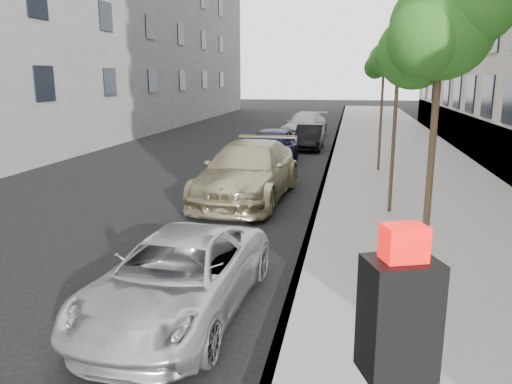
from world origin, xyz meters
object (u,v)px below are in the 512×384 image
(tree_far, at_px, (385,60))
(sedan_rear, at_px, (305,125))
(tree_near, at_px, (444,28))
(minivan, at_px, (178,277))
(tree_mid, at_px, (400,49))
(sedan_black, at_px, (309,137))
(suv, at_px, (248,171))
(sedan_blue, at_px, (271,147))

(tree_far, bearing_deg, sedan_rear, 109.44)
(tree_near, relative_size, minivan, 1.11)
(minivan, bearing_deg, sedan_rear, 93.60)
(tree_near, xyz_separation_m, minivan, (-3.80, -0.19, -3.77))
(tree_mid, height_order, sedan_black, tree_mid)
(minivan, distance_m, suv, 7.93)
(tree_mid, xyz_separation_m, sedan_blue, (-4.52, 7.31, -3.66))
(tree_mid, bearing_deg, tree_far, 90.00)
(minivan, height_order, suv, suv)
(minivan, height_order, sedan_blue, sedan_blue)
(sedan_black, height_order, sedan_rear, sedan_rear)
(sedan_rear, bearing_deg, sedan_black, -74.28)
(tree_near, bearing_deg, sedan_blue, 108.12)
(tree_mid, xyz_separation_m, suv, (-4.28, 1.23, -3.59))
(tree_far, relative_size, sedan_blue, 1.04)
(minivan, distance_m, sedan_blue, 14.01)
(tree_near, height_order, suv, tree_near)
(tree_mid, relative_size, suv, 0.83)
(suv, relative_size, sedan_black, 1.56)
(tree_near, distance_m, tree_far, 13.00)
(tree_mid, distance_m, sedan_blue, 9.34)
(tree_near, relative_size, tree_far, 1.01)
(suv, bearing_deg, minivan, -83.64)
(tree_mid, height_order, tree_far, tree_mid)
(tree_far, distance_m, sedan_black, 8.05)
(tree_near, bearing_deg, sedan_black, 99.79)
(sedan_black, bearing_deg, tree_far, -61.96)
(suv, height_order, sedan_blue, suv)
(tree_mid, relative_size, sedan_blue, 1.05)
(minivan, xyz_separation_m, sedan_rear, (-0.26, 24.69, 0.13))
(tree_mid, bearing_deg, sedan_blue, 121.72)
(suv, bearing_deg, sedan_black, 88.20)
(minivan, relative_size, suv, 0.76)
(tree_near, height_order, sedan_rear, tree_near)
(sedan_blue, relative_size, sedan_black, 1.24)
(tree_mid, bearing_deg, minivan, -119.63)
(minivan, bearing_deg, sedan_blue, 95.93)
(sedan_rear, bearing_deg, minivan, -81.68)
(tree_near, bearing_deg, suv, 118.98)
(sedan_black, bearing_deg, tree_near, -80.07)
(sedan_rear, bearing_deg, sedan_blue, -84.73)
(tree_near, xyz_separation_m, tree_far, (-0.00, 13.00, 0.01))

